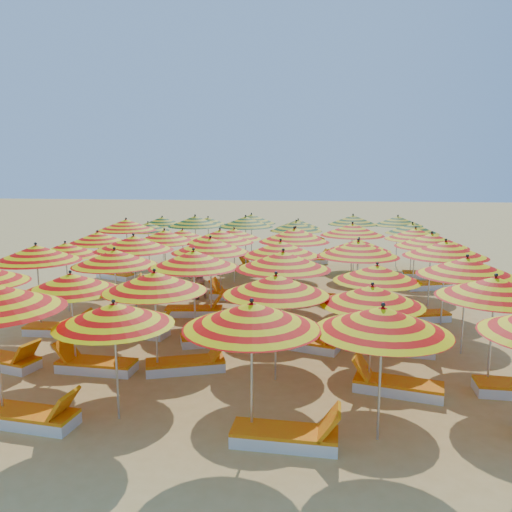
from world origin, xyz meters
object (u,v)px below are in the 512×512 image
at_px(umbrella_3, 252,316).
at_px(lounger_10, 139,330).
at_px(lounger_13, 400,347).
at_px(umbrella_27, 294,235).
at_px(umbrella_31, 183,235).
at_px(lounger_15, 418,316).
at_px(umbrella_41, 412,228).
at_px(lounger_12, 306,343).
at_px(umbrella_25, 164,236).
at_px(umbrella_35, 415,234).
at_px(lounger_6, 188,364).
at_px(lounger_17, 234,295).
at_px(umbrella_39, 296,226).
at_px(lounger_20, 429,285).
at_px(umbrella_42, 162,221).
at_px(lounger_19, 115,275).
at_px(lounger_11, 217,338).
at_px(umbrella_16, 377,273).
at_px(umbrella_44, 251,219).
at_px(umbrella_15, 283,260).
at_px(lounger_22, 307,271).
at_px(lounger_18, 308,297).
at_px(umbrella_46, 353,220).
at_px(umbrella_38, 246,222).
at_px(lounger_14, 196,310).
at_px(umbrella_19, 134,243).
at_px(umbrella_23, 445,249).
at_px(lounger_5, 95,365).
at_px(umbrella_28, 359,245).
at_px(umbrella_11, 495,288).
at_px(umbrella_34, 352,230).
at_px(lounger_23, 425,274).
at_px(umbrella_2, 114,314).
at_px(umbrella_20, 210,245).
at_px(umbrella_37, 195,221).
at_px(lounger_9, 59,329).
at_px(umbrella_7, 71,282).
at_px(umbrella_26, 220,236).
at_px(umbrella_43, 208,221).
at_px(lounger_21, 258,268).
at_px(umbrella_21, 281,248).
at_px(lounger_1, 31,417).
at_px(umbrella_40, 354,230).
at_px(lounger_24, 310,260).
at_px(beachgoer_b, 197,278).
at_px(umbrella_22, 358,249).
at_px(lounger_7, 395,385).
at_px(umbrella_18, 65,249).
at_px(umbrella_29, 432,240).
at_px(lounger_16, 119,290).
at_px(umbrella_12, 36,253).
at_px(umbrella_24, 98,238).
at_px(umbrella_13, 115,258).
at_px(umbrella_9, 276,285).
at_px(lounger_2, 287,436).

relative_size(umbrella_3, lounger_10, 1.40).
xyz_separation_m(umbrella_3, lounger_13, (2.96, 4.31, -1.92)).
distance_m(umbrella_3, umbrella_27, 9.06).
height_order(umbrella_31, lounger_15, umbrella_31).
xyz_separation_m(umbrella_41, lounger_12, (-3.93, -9.16, -1.87)).
height_order(umbrella_25, umbrella_35, umbrella_25).
distance_m(lounger_6, lounger_17, 6.27).
xyz_separation_m(umbrella_25, umbrella_39, (4.27, 4.52, -0.07)).
relative_size(lounger_13, lounger_20, 0.98).
bearing_deg(umbrella_42, lounger_19, -99.22).
height_order(umbrella_35, lounger_11, umbrella_35).
height_order(umbrella_16, umbrella_44, umbrella_44).
distance_m(umbrella_15, lounger_22, 9.18).
xyz_separation_m(umbrella_16, lounger_6, (-4.17, -1.83, -1.79)).
bearing_deg(lounger_18, umbrella_46, -94.99).
height_order(umbrella_38, lounger_14, umbrella_38).
distance_m(umbrella_19, umbrella_35, 10.10).
xyz_separation_m(umbrella_23, lounger_15, (-0.60, 0.20, -2.03)).
xyz_separation_m(lounger_5, lounger_15, (7.68, 4.84, 0.00)).
bearing_deg(umbrella_28, umbrella_11, -70.98).
distance_m(umbrella_34, lounger_23, 4.37).
bearing_deg(umbrella_2, umbrella_20, 88.30).
distance_m(umbrella_25, umbrella_37, 4.41).
bearing_deg(lounger_9, umbrella_7, -56.82).
height_order(umbrella_25, umbrella_26, umbrella_26).
height_order(umbrella_43, lounger_21, umbrella_43).
xyz_separation_m(umbrella_21, lounger_23, (5.39, 6.69, -1.98)).
bearing_deg(lounger_11, lounger_1, -138.28).
xyz_separation_m(umbrella_21, umbrella_40, (2.47, 6.95, -0.21)).
height_order(lounger_9, lounger_20, same).
bearing_deg(lounger_24, umbrella_16, -93.97).
relative_size(umbrella_43, lounger_11, 1.32).
bearing_deg(beachgoer_b, umbrella_25, -52.73).
distance_m(umbrella_22, umbrella_38, 8.11).
bearing_deg(lounger_7, lounger_11, -16.97).
xyz_separation_m(umbrella_22, umbrella_43, (-6.50, 9.05, -0.20)).
relative_size(umbrella_2, umbrella_18, 1.11).
distance_m(umbrella_29, lounger_16, 10.84).
distance_m(umbrella_12, lounger_18, 8.54).
xyz_separation_m(umbrella_41, lounger_6, (-6.45, -10.90, -1.87)).
relative_size(umbrella_39, lounger_1, 1.49).
xyz_separation_m(umbrella_19, umbrella_23, (9.03, 0.27, -0.02)).
distance_m(umbrella_24, lounger_5, 7.46).
distance_m(umbrella_35, lounger_15, 4.64).
height_order(umbrella_13, umbrella_20, umbrella_20).
bearing_deg(lounger_10, umbrella_38, 90.51).
height_order(umbrella_3, umbrella_9, umbrella_3).
distance_m(umbrella_15, lounger_15, 5.03).
relative_size(umbrella_24, umbrella_43, 1.17).
height_order(umbrella_43, lounger_2, umbrella_43).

